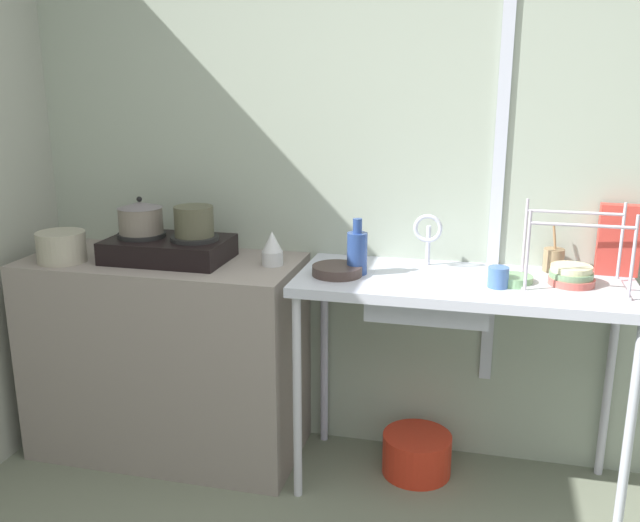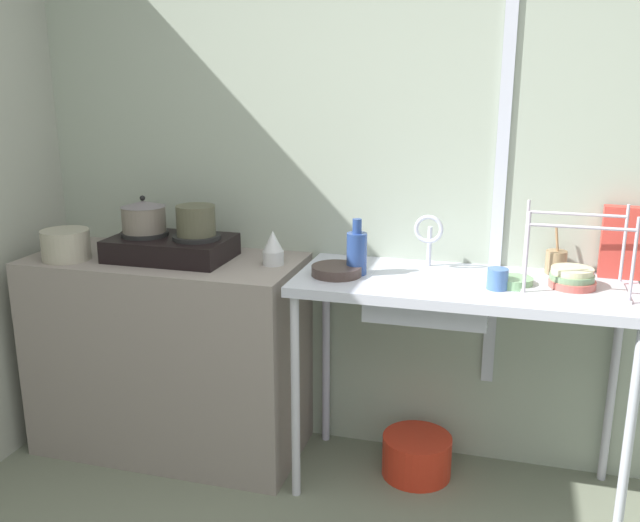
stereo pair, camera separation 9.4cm
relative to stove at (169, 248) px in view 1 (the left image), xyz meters
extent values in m
cube|color=#9EA997|center=(1.20, 0.33, 0.32)|extent=(4.65, 0.10, 2.58)
cube|color=silver|center=(1.38, 0.27, 0.44)|extent=(0.05, 0.01, 2.06)
cube|color=gray|center=(-0.04, 0.00, -0.51)|extent=(1.22, 0.55, 0.92)
cube|color=silver|center=(1.27, 0.00, -0.07)|extent=(1.33, 0.55, 0.04)
cylinder|color=silver|center=(0.65, -0.24, -0.53)|extent=(0.04, 0.04, 0.88)
cylinder|color=silver|center=(1.89, -0.24, -0.53)|extent=(0.04, 0.04, 0.88)
cylinder|color=silver|center=(0.65, 0.24, -0.53)|extent=(0.04, 0.04, 0.88)
cylinder|color=silver|center=(1.89, 0.24, -0.53)|extent=(0.04, 0.04, 0.88)
cube|color=black|center=(0.00, 0.00, 0.00)|extent=(0.52, 0.33, 0.10)
cylinder|color=black|center=(-0.13, 0.00, 0.05)|extent=(0.21, 0.21, 0.02)
cylinder|color=black|center=(0.13, 0.00, 0.05)|extent=(0.21, 0.21, 0.02)
cylinder|color=#71675B|center=(-0.13, 0.00, 0.12)|extent=(0.19, 0.19, 0.11)
cone|color=slate|center=(-0.13, 0.00, 0.19)|extent=(0.19, 0.19, 0.03)
sphere|color=black|center=(-0.13, 0.00, 0.21)|extent=(0.02, 0.02, 0.02)
cylinder|color=#4A4836|center=(0.13, 0.00, 0.13)|extent=(0.17, 0.17, 0.13)
cylinder|color=#A59E8A|center=(-0.44, -0.14, 0.01)|extent=(0.21, 0.21, 0.13)
cylinder|color=silver|center=(0.47, 0.03, -0.02)|extent=(0.09, 0.09, 0.06)
cone|color=silver|center=(0.47, 0.03, 0.05)|extent=(0.09, 0.09, 0.09)
cube|color=silver|center=(1.14, -0.02, -0.12)|extent=(0.47, 0.35, 0.14)
cylinder|color=silver|center=(1.11, 0.19, 0.03)|extent=(0.02, 0.02, 0.17)
torus|color=silver|center=(1.11, 0.14, 0.12)|extent=(0.12, 0.02, 0.12)
cylinder|color=#3D2F2B|center=(0.77, -0.06, -0.03)|extent=(0.21, 0.21, 0.04)
cylinder|color=#BBB1C1|center=(1.50, -0.12, 0.10)|extent=(0.01, 0.01, 0.31)
cylinder|color=#BBB1C1|center=(1.86, -0.12, 0.10)|extent=(0.01, 0.01, 0.31)
cylinder|color=#BBB1C1|center=(1.50, 0.12, 0.10)|extent=(0.01, 0.01, 0.31)
cylinder|color=#BBB1C1|center=(1.86, 0.12, 0.10)|extent=(0.01, 0.01, 0.31)
cylinder|color=#BBB1C1|center=(1.68, -0.12, 0.21)|extent=(0.36, 0.01, 0.01)
cylinder|color=#BBB1C1|center=(1.68, 0.12, 0.21)|extent=(0.36, 0.01, 0.01)
cube|color=#B1B2B6|center=(1.68, 0.00, -0.05)|extent=(0.38, 0.26, 0.01)
cylinder|color=#C2544C|center=(1.67, -0.01, -0.03)|extent=(0.17, 0.17, 0.03)
cylinder|color=gray|center=(1.67, 0.00, -0.01)|extent=(0.16, 0.16, 0.03)
cylinder|color=beige|center=(1.67, 0.00, 0.02)|extent=(0.15, 0.15, 0.03)
cylinder|color=#4268A7|center=(1.40, -0.07, -0.01)|extent=(0.08, 0.08, 0.08)
cylinder|color=#719F6C|center=(1.47, -0.02, -0.04)|extent=(0.14, 0.14, 0.04)
cylinder|color=navy|center=(0.84, -0.02, 0.03)|extent=(0.08, 0.08, 0.17)
cylinder|color=navy|center=(0.84, -0.02, 0.15)|extent=(0.04, 0.04, 0.06)
cube|color=#C03930|center=(1.87, 0.22, 0.09)|extent=(0.16, 0.07, 0.29)
cylinder|color=#907551|center=(1.62, 0.21, -0.01)|extent=(0.08, 0.08, 0.10)
cylinder|color=olive|center=(1.62, 0.21, 0.06)|extent=(0.04, 0.04, 0.17)
cylinder|color=red|center=(1.11, 0.05, -0.88)|extent=(0.30, 0.30, 0.18)
camera|label=1|loc=(1.34, -2.68, 0.73)|focal=38.67mm
camera|label=2|loc=(1.43, -2.66, 0.73)|focal=38.67mm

